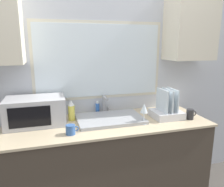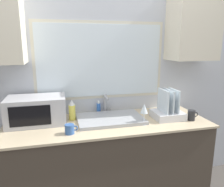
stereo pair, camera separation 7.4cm
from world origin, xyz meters
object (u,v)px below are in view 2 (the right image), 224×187
soap_bottle (99,108)px  wine_glass (144,109)px  dish_rack (168,111)px  microwave (37,110)px  spray_bottle (72,110)px  faucet (106,103)px  mug_near_sink (70,129)px

soap_bottle → wine_glass: bearing=-52.4°
wine_glass → dish_rack: bearing=19.9°
dish_rack → soap_bottle: bearing=152.3°
microwave → spray_bottle: bearing=3.6°
faucet → spray_bottle: bearing=-162.5°
microwave → wine_glass: microwave is taller
soap_bottle → wine_glass: size_ratio=0.65×
faucet → microwave: size_ratio=0.38×
microwave → dish_rack: bearing=-7.5°
faucet → microwave: 0.69m
soap_bottle → microwave: bearing=-164.6°
soap_bottle → mug_near_sink: soap_bottle is taller
mug_near_sink → wine_glass: wine_glass is taller
soap_bottle → mug_near_sink: 0.58m
microwave → soap_bottle: microwave is taller
spray_bottle → soap_bottle: bearing=27.2°
dish_rack → wine_glass: size_ratio=1.47×
dish_rack → spray_bottle: size_ratio=1.47×
faucet → mug_near_sink: (-0.40, -0.45, -0.08)m
dish_rack → mug_near_sink: size_ratio=2.72×
microwave → dish_rack: size_ratio=1.78×
spray_bottle → microwave: bearing=-176.4°
mug_near_sink → microwave: bearing=131.4°
faucet → dish_rack: bearing=-27.9°
dish_rack → spray_bottle: bearing=168.7°
faucet → wine_glass: bearing=-56.7°
soap_bottle → faucet: bearing=-25.6°
faucet → microwave: bearing=-168.9°
microwave → spray_bottle: microwave is taller
faucet → soap_bottle: size_ratio=1.54×
spray_bottle → wine_glass: 0.69m
faucet → spray_bottle: 0.37m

